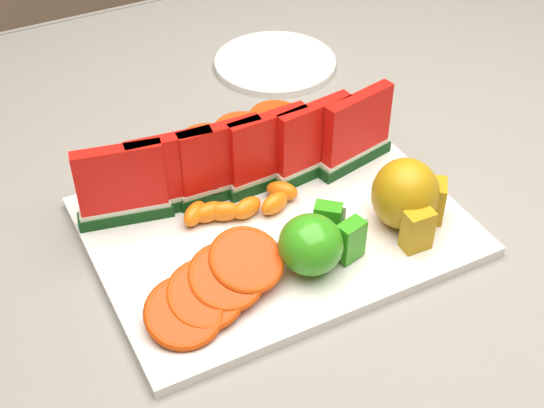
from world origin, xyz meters
TOP-DOWN VIEW (x-y plane):
  - table at (0.00, 0.00)m, footprint 1.40×0.90m
  - tablecloth at (0.00, 0.00)m, footprint 1.53×1.03m
  - platter at (-0.02, -0.10)m, footprint 0.40×0.30m
  - apple_cluster at (-0.02, -0.17)m, footprint 0.10×0.09m
  - pear_cluster at (0.10, -0.16)m, footprint 0.10×0.10m
  - side_plate at (0.14, 0.22)m, footprint 0.20×0.20m
  - watermelon_row at (-0.03, -0.03)m, footprint 0.39×0.07m
  - orange_fan_front at (-0.13, -0.17)m, footprint 0.17×0.11m
  - orange_fan_back at (-0.05, 0.03)m, footprint 0.29×0.11m
  - tangerine_segments at (-0.06, -0.06)m, footprint 0.14×0.06m

SIDE VIEW (x-z plane):
  - table at x=0.00m, z-range 0.28..1.03m
  - tablecloth at x=0.00m, z-range 0.62..0.82m
  - side_plate at x=0.14m, z-range 0.76..0.77m
  - platter at x=-0.02m, z-range 0.76..0.77m
  - tangerine_segments at x=-0.06m, z-range 0.77..0.79m
  - orange_fan_back at x=-0.05m, z-range 0.77..0.81m
  - orange_fan_front at x=-0.13m, z-range 0.77..0.82m
  - apple_cluster at x=-0.02m, z-range 0.77..0.83m
  - pear_cluster at x=0.10m, z-range 0.77..0.85m
  - watermelon_row at x=-0.03m, z-range 0.77..0.87m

